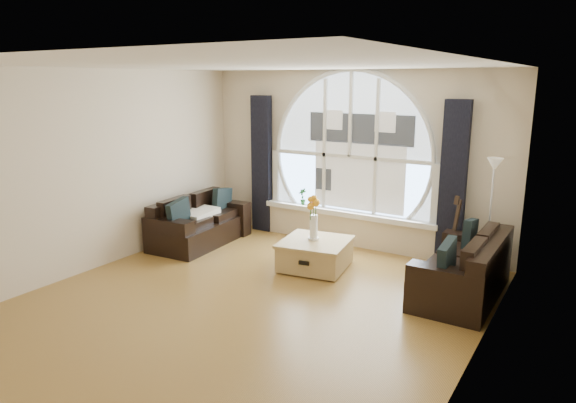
# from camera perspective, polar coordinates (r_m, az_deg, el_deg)

# --- Properties ---
(ground) EXTENTS (5.00, 5.50, 0.01)m
(ground) POSITION_cam_1_polar(r_m,az_deg,el_deg) (6.16, -4.51, -11.21)
(ground) COLOR brown
(ground) RESTS_ON ground
(ceiling) EXTENTS (5.00, 5.50, 0.01)m
(ceiling) POSITION_cam_1_polar(r_m,az_deg,el_deg) (5.61, -5.03, 14.77)
(ceiling) COLOR silver
(ceiling) RESTS_ON ground
(wall_back) EXTENTS (5.00, 0.01, 2.70)m
(wall_back) POSITION_cam_1_polar(r_m,az_deg,el_deg) (8.07, 6.97, 4.64)
(wall_back) COLOR beige
(wall_back) RESTS_ON ground
(wall_left) EXTENTS (0.01, 5.50, 2.70)m
(wall_left) POSITION_cam_1_polar(r_m,az_deg,el_deg) (7.48, -20.37, 3.22)
(wall_left) COLOR beige
(wall_left) RESTS_ON ground
(wall_right) EXTENTS (0.01, 5.50, 2.70)m
(wall_right) POSITION_cam_1_polar(r_m,az_deg,el_deg) (4.73, 20.41, -2.26)
(wall_right) COLOR beige
(wall_right) RESTS_ON ground
(attic_slope) EXTENTS (0.92, 5.50, 0.72)m
(attic_slope) POSITION_cam_1_polar(r_m,az_deg,el_deg) (4.64, 17.75, 10.21)
(attic_slope) COLOR silver
(attic_slope) RESTS_ON ground
(arched_window) EXTENTS (2.60, 0.06, 2.15)m
(arched_window) POSITION_cam_1_polar(r_m,az_deg,el_deg) (8.01, 6.94, 6.56)
(arched_window) COLOR silver
(arched_window) RESTS_ON wall_back
(window_sill) EXTENTS (2.90, 0.22, 0.08)m
(window_sill) POSITION_cam_1_polar(r_m,az_deg,el_deg) (8.15, 6.51, -1.30)
(window_sill) COLOR white
(window_sill) RESTS_ON wall_back
(window_frame) EXTENTS (2.76, 0.08, 2.15)m
(window_frame) POSITION_cam_1_polar(r_m,az_deg,el_deg) (7.98, 6.84, 6.54)
(window_frame) COLOR white
(window_frame) RESTS_ON wall_back
(neighbor_house) EXTENTS (1.70, 0.02, 1.50)m
(neighbor_house) POSITION_cam_1_polar(r_m,az_deg,el_deg) (7.95, 7.85, 5.57)
(neighbor_house) COLOR silver
(neighbor_house) RESTS_ON wall_back
(curtain_left) EXTENTS (0.35, 0.12, 2.30)m
(curtain_left) POSITION_cam_1_polar(r_m,az_deg,el_deg) (8.79, -2.91, 4.10)
(curtain_left) COLOR black
(curtain_left) RESTS_ON ground
(curtain_right) EXTENTS (0.35, 0.12, 2.30)m
(curtain_right) POSITION_cam_1_polar(r_m,az_deg,el_deg) (7.47, 17.72, 1.85)
(curtain_right) COLOR black
(curtain_right) RESTS_ON ground
(sofa_left) EXTENTS (0.93, 1.67, 0.72)m
(sofa_left) POSITION_cam_1_polar(r_m,az_deg,el_deg) (8.31, -9.71, -1.91)
(sofa_left) COLOR black
(sofa_left) RESTS_ON ground
(sofa_right) EXTENTS (0.84, 1.68, 0.74)m
(sofa_right) POSITION_cam_1_polar(r_m,az_deg,el_deg) (6.55, 18.64, -6.59)
(sofa_right) COLOR black
(sofa_right) RESTS_ON ground
(coffee_chest) EXTENTS (1.02, 1.02, 0.44)m
(coffee_chest) POSITION_cam_1_polar(r_m,az_deg,el_deg) (7.18, 3.01, -5.68)
(coffee_chest) COLOR #A4844D
(coffee_chest) RESTS_ON ground
(throw_blanket) EXTENTS (0.56, 0.56, 0.10)m
(throw_blanket) POSITION_cam_1_polar(r_m,az_deg,el_deg) (8.29, -10.09, -1.23)
(throw_blanket) COLOR silver
(throw_blanket) RESTS_ON sofa_left
(vase_flowers) EXTENTS (0.24, 0.24, 0.70)m
(vase_flowers) POSITION_cam_1_polar(r_m,az_deg,el_deg) (7.07, 2.86, -1.18)
(vase_flowers) COLOR white
(vase_flowers) RESTS_ON coffee_chest
(floor_lamp) EXTENTS (0.24, 0.24, 1.60)m
(floor_lamp) POSITION_cam_1_polar(r_m,az_deg,el_deg) (7.11, 21.35, -1.89)
(floor_lamp) COLOR #B2B2B2
(floor_lamp) RESTS_ON ground
(guitar) EXTENTS (0.42, 0.34, 1.06)m
(guitar) POSITION_cam_1_polar(r_m,az_deg,el_deg) (7.39, 18.07, -3.26)
(guitar) COLOR olive
(guitar) RESTS_ON ground
(potted_plant) EXTENTS (0.17, 0.14, 0.27)m
(potted_plant) POSITION_cam_1_polar(r_m,az_deg,el_deg) (8.47, 1.63, 0.57)
(potted_plant) COLOR #1E6023
(potted_plant) RESTS_ON window_sill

